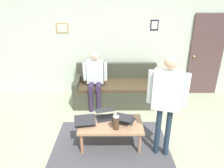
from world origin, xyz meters
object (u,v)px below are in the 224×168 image
object	(u,v)px
interior_door	(206,56)
laptop_center	(105,115)
couch	(117,90)
coffee_table	(111,126)
person_standing	(167,95)
laptop_left	(125,119)
laptop_right	(85,122)
person_seated	(95,77)
french_press	(116,122)

from	to	relation	value
interior_door	laptop_center	world-z (taller)	interior_door
couch	coffee_table	size ratio (longest dim) A/B	1.88
coffee_table	person_standing	world-z (taller)	person_standing
coffee_table	laptop_center	size ratio (longest dim) A/B	2.61
person_standing	laptop_left	bearing A→B (deg)	-26.65
laptop_center	laptop_right	size ratio (longest dim) A/B	1.07
couch	person_seated	xyz separation A→B (m)	(0.50, 0.23, 0.42)
couch	french_press	world-z (taller)	couch
coffee_table	laptop_right	bearing A→B (deg)	3.33
couch	person_standing	bearing A→B (deg)	109.75
coffee_table	laptop_left	size ratio (longest dim) A/B	2.50
interior_door	laptop_center	size ratio (longest dim) A/B	5.07
laptop_center	laptop_left	bearing A→B (deg)	157.81
laptop_right	person_seated	size ratio (longest dim) A/B	0.30
laptop_center	french_press	xyz separation A→B (m)	(-0.18, 0.34, 0.07)
couch	laptop_right	xyz separation A→B (m)	(0.57, 1.66, 0.16)
couch	laptop_left	world-z (taller)	couch
laptop_left	laptop_right	size ratio (longest dim) A/B	1.11
laptop_center	person_standing	distance (m)	1.16
couch	laptop_right	bearing A→B (deg)	71.10
interior_door	coffee_table	xyz separation A→B (m)	(2.40, 2.11, -0.65)
laptop_left	person_standing	world-z (taller)	person_standing
laptop_right	interior_door	bearing A→B (deg)	-143.04
laptop_center	french_press	world-z (taller)	french_press
interior_door	laptop_right	distance (m)	3.59
laptop_left	laptop_right	distance (m)	0.67
laptop_right	person_seated	xyz separation A→B (m)	(-0.07, -1.43, 0.27)
french_press	person_seated	bearing A→B (deg)	-74.23
person_standing	person_seated	world-z (taller)	person_standing
interior_door	person_seated	bearing A→B (deg)	14.20
couch	person_seated	world-z (taller)	person_seated
interior_door	couch	distance (m)	2.42
coffee_table	person_seated	size ratio (longest dim) A/B	0.83
couch	french_press	bearing A→B (deg)	88.16
laptop_right	french_press	size ratio (longest dim) A/B	1.45
laptop_center	person_seated	xyz separation A→B (m)	(0.27, -1.22, 0.27)
interior_door	laptop_right	world-z (taller)	interior_door
interior_door	laptop_center	bearing A→B (deg)	37.57
laptop_left	interior_door	bearing A→B (deg)	-136.52
interior_door	coffee_table	bearing A→B (deg)	41.21
couch	laptop_left	size ratio (longest dim) A/B	4.71
laptop_left	person_standing	bearing A→B (deg)	153.35
person_standing	coffee_table	bearing A→B (deg)	-16.41
laptop_center	person_seated	distance (m)	1.28
couch	coffee_table	xyz separation A→B (m)	(0.14, 1.63, 0.07)
person_seated	laptop_right	bearing A→B (deg)	87.25
interior_door	person_standing	world-z (taller)	interior_door
coffee_table	couch	bearing A→B (deg)	-94.92
coffee_table	laptop_left	distance (m)	0.26
laptop_right	french_press	bearing A→B (deg)	165.63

